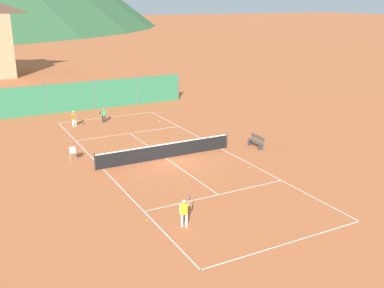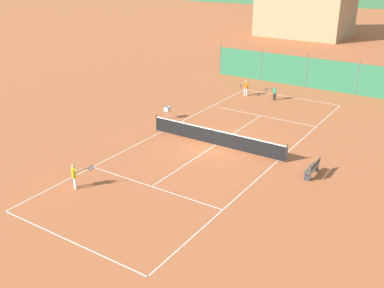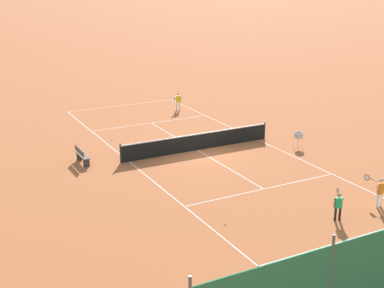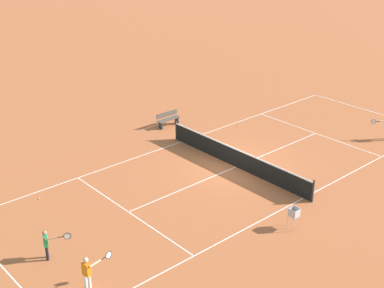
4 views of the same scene
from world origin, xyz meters
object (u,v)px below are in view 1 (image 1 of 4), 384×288
object	(u,v)px
tennis_net	(166,151)
tennis_ball_far_corner	(249,168)
player_far_service	(184,210)
tennis_ball_by_net_right	(147,220)
courtside_bench	(256,141)
tennis_ball_service_box	(159,121)
ball_hopper	(72,151)
player_near_baseline	(74,117)
player_near_service	(103,114)

from	to	relation	value
tennis_net	tennis_ball_far_corner	distance (m)	5.38
tennis_ball_far_corner	player_far_service	bearing A→B (deg)	-145.35
tennis_ball_by_net_right	courtside_bench	size ratio (longest dim) A/B	0.04
tennis_ball_service_box	tennis_ball_by_net_right	size ratio (longest dim) A/B	1.00
ball_hopper	tennis_ball_far_corner	bearing A→B (deg)	-34.62
tennis_ball_service_box	tennis_ball_far_corner	bearing A→B (deg)	-89.19
player_near_baseline	tennis_ball_service_box	xyz separation A→B (m)	(6.65, -1.55, -0.72)
player_near_service	courtside_bench	size ratio (longest dim) A/B	0.79
ball_hopper	player_near_baseline	bearing A→B (deg)	75.29
tennis_ball_service_box	ball_hopper	xyz separation A→B (m)	(-8.75, -6.46, 0.62)
player_near_service	tennis_ball_by_net_right	distance (m)	18.13
player_near_baseline	tennis_ball_by_net_right	bearing A→B (deg)	-93.73
courtside_bench	tennis_ball_by_net_right	bearing A→B (deg)	-148.89
tennis_net	tennis_ball_by_net_right	bearing A→B (deg)	-120.60
player_far_service	player_near_service	xyz separation A→B (m)	(2.30, 18.98, -0.06)
player_near_baseline	ball_hopper	world-z (taller)	player_near_baseline
ball_hopper	courtside_bench	xyz separation A→B (m)	(11.64, -3.11, -0.20)
player_far_service	tennis_ball_by_net_right	world-z (taller)	player_far_service
player_near_service	tennis_ball_service_box	world-z (taller)	player_near_service
tennis_net	courtside_bench	bearing A→B (deg)	-8.03
player_far_service	ball_hopper	xyz separation A→B (m)	(-2.25, 10.79, -0.10)
player_near_service	ball_hopper	xyz separation A→B (m)	(-4.55, -8.19, -0.04)
player_near_service	tennis_ball_by_net_right	world-z (taller)	player_near_service
tennis_net	player_near_service	bearing A→B (deg)	94.15
player_far_service	tennis_ball_by_net_right	distance (m)	1.92
player_near_service	courtside_bench	distance (m)	13.35
player_near_baseline	tennis_ball_service_box	size ratio (longest dim) A/B	19.56
player_near_baseline	player_near_service	world-z (taller)	player_near_baseline
player_far_service	courtside_bench	distance (m)	12.13
player_near_baseline	player_far_service	bearing A→B (deg)	-89.56
player_near_service	courtside_bench	xyz separation A→B (m)	(7.10, -11.31, -0.24)
tennis_ball_by_net_right	ball_hopper	world-z (taller)	ball_hopper
ball_hopper	player_far_service	bearing A→B (deg)	-78.22
tennis_net	courtside_bench	size ratio (longest dim) A/B	6.12
player_near_service	tennis_ball_service_box	bearing A→B (deg)	-22.41
tennis_ball_service_box	courtside_bench	distance (m)	10.01
tennis_ball_service_box	tennis_ball_far_corner	xyz separation A→B (m)	(0.18, -12.63, 0.00)
tennis_net	tennis_ball_by_net_right	distance (m)	8.55
tennis_ball_far_corner	courtside_bench	world-z (taller)	courtside_bench
player_far_service	tennis_ball_by_net_right	bearing A→B (deg)	136.58
ball_hopper	courtside_bench	distance (m)	12.06
player_near_service	tennis_ball_by_net_right	size ratio (longest dim) A/B	17.89
player_near_service	tennis_ball_service_box	distance (m)	4.60
ball_hopper	tennis_ball_by_net_right	bearing A→B (deg)	-84.29
player_near_baseline	player_near_service	xyz separation A→B (m)	(2.44, 0.18, -0.06)
tennis_ball_by_net_right	player_near_service	bearing A→B (deg)	78.57
player_far_service	tennis_ball_service_box	xyz separation A→B (m)	(6.50, 17.24, -0.72)
player_near_baseline	tennis_ball_service_box	bearing A→B (deg)	-13.14
tennis_net	player_far_service	xyz separation A→B (m)	(-3.05, -8.57, 0.25)
player_far_service	ball_hopper	bearing A→B (deg)	101.78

